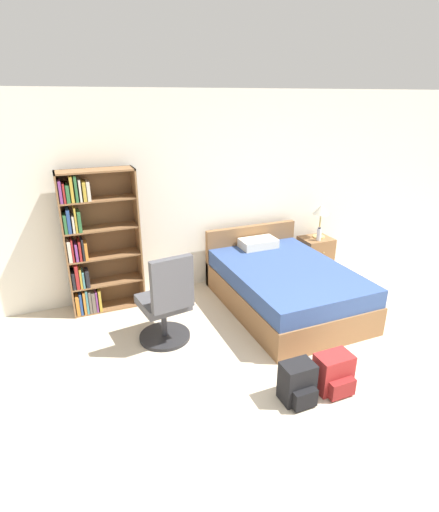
{
  "coord_description": "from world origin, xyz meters",
  "views": [
    {
      "loc": [
        -2.05,
        -1.72,
        2.5
      ],
      "look_at": [
        -0.49,
        1.98,
        0.89
      ],
      "focal_mm": 28.0,
      "sensor_mm": 36.0,
      "label": 1
    }
  ],
  "objects_px": {
    "office_chair": "(166,305)",
    "bookshelf": "(93,244)",
    "table_lamp": "(321,212)",
    "bed": "(283,285)",
    "nightstand": "(315,255)",
    "backpack_red": "(334,374)",
    "backpack_black": "(298,383)",
    "water_bottle": "(319,234)"
  },
  "relations": [
    {
      "from": "office_chair",
      "to": "bookshelf",
      "type": "bearing_deg",
      "value": 118.69
    },
    {
      "from": "table_lamp",
      "to": "bed",
      "type": "bearing_deg",
      "value": -144.52
    },
    {
      "from": "nightstand",
      "to": "backpack_red",
      "type": "height_order",
      "value": "nightstand"
    },
    {
      "from": "bookshelf",
      "to": "backpack_black",
      "type": "height_order",
      "value": "bookshelf"
    },
    {
      "from": "bed",
      "to": "office_chair",
      "type": "height_order",
      "value": "office_chair"
    },
    {
      "from": "bookshelf",
      "to": "table_lamp",
      "type": "distance_m",
      "value": 3.23
    },
    {
      "from": "nightstand",
      "to": "table_lamp",
      "type": "height_order",
      "value": "table_lamp"
    },
    {
      "from": "water_bottle",
      "to": "bookshelf",
      "type": "bearing_deg",
      "value": 176.88
    },
    {
      "from": "bookshelf",
      "to": "office_chair",
      "type": "bearing_deg",
      "value": -61.31
    },
    {
      "from": "backpack_black",
      "to": "bed",
      "type": "bearing_deg",
      "value": 63.34
    },
    {
      "from": "office_chair",
      "to": "backpack_red",
      "type": "bearing_deg",
      "value": -48.09
    },
    {
      "from": "water_bottle",
      "to": "backpack_red",
      "type": "relative_size",
      "value": 0.55
    },
    {
      "from": "table_lamp",
      "to": "backpack_red",
      "type": "xyz_separation_m",
      "value": [
        -1.46,
        -2.32,
        -0.76
      ]
    },
    {
      "from": "bed",
      "to": "office_chair",
      "type": "relative_size",
      "value": 1.9
    },
    {
      "from": "table_lamp",
      "to": "nightstand",
      "type": "bearing_deg",
      "value": -161.14
    },
    {
      "from": "bookshelf",
      "to": "backpack_black",
      "type": "bearing_deg",
      "value": -59.76
    },
    {
      "from": "bookshelf",
      "to": "nightstand",
      "type": "bearing_deg",
      "value": -1.35
    },
    {
      "from": "bed",
      "to": "water_bottle",
      "type": "xyz_separation_m",
      "value": [
        0.98,
        0.64,
        0.34
      ]
    },
    {
      "from": "office_chair",
      "to": "backpack_red",
      "type": "relative_size",
      "value": 2.97
    },
    {
      "from": "backpack_red",
      "to": "office_chair",
      "type": "bearing_deg",
      "value": 131.91
    },
    {
      "from": "office_chair",
      "to": "nightstand",
      "type": "height_order",
      "value": "office_chair"
    },
    {
      "from": "nightstand",
      "to": "table_lamp",
      "type": "xyz_separation_m",
      "value": [
        0.05,
        0.02,
        0.66
      ]
    },
    {
      "from": "bed",
      "to": "table_lamp",
      "type": "distance_m",
      "value": 1.46
    },
    {
      "from": "bed",
      "to": "office_chair",
      "type": "xyz_separation_m",
      "value": [
        -1.58,
        -0.25,
        0.17
      ]
    },
    {
      "from": "backpack_red",
      "to": "bed",
      "type": "bearing_deg",
      "value": 75.57
    },
    {
      "from": "bookshelf",
      "to": "backpack_red",
      "type": "bearing_deg",
      "value": -53.47
    },
    {
      "from": "water_bottle",
      "to": "backpack_black",
      "type": "height_order",
      "value": "water_bottle"
    },
    {
      "from": "bookshelf",
      "to": "nightstand",
      "type": "xyz_separation_m",
      "value": [
        3.18,
        -0.07,
        -0.59
      ]
    },
    {
      "from": "water_bottle",
      "to": "backpack_black",
      "type": "relative_size",
      "value": 0.53
    },
    {
      "from": "office_chair",
      "to": "water_bottle",
      "type": "bearing_deg",
      "value": 19.25
    },
    {
      "from": "backpack_black",
      "to": "backpack_red",
      "type": "bearing_deg",
      "value": -1.03
    },
    {
      "from": "bed",
      "to": "table_lamp",
      "type": "xyz_separation_m",
      "value": [
        1.06,
        0.76,
        0.65
      ]
    },
    {
      "from": "table_lamp",
      "to": "water_bottle",
      "type": "relative_size",
      "value": 2.56
    },
    {
      "from": "table_lamp",
      "to": "backpack_red",
      "type": "height_order",
      "value": "table_lamp"
    },
    {
      "from": "nightstand",
      "to": "backpack_black",
      "type": "bearing_deg",
      "value": -128.0
    },
    {
      "from": "nightstand",
      "to": "bed",
      "type": "bearing_deg",
      "value": -143.83
    },
    {
      "from": "bed",
      "to": "water_bottle",
      "type": "relative_size",
      "value": 10.23
    },
    {
      "from": "office_chair",
      "to": "backpack_red",
      "type": "distance_m",
      "value": 1.79
    },
    {
      "from": "backpack_black",
      "to": "office_chair",
      "type": "bearing_deg",
      "value": 121.47
    },
    {
      "from": "bed",
      "to": "water_bottle",
      "type": "height_order",
      "value": "bed"
    },
    {
      "from": "water_bottle",
      "to": "backpack_red",
      "type": "height_order",
      "value": "water_bottle"
    },
    {
      "from": "backpack_red",
      "to": "backpack_black",
      "type": "height_order",
      "value": "backpack_black"
    }
  ]
}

